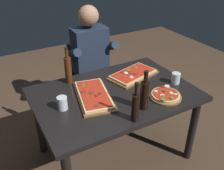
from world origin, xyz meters
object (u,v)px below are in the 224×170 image
(pizza_rectangular_front, at_px, (133,74))
(tumbler_near_camera, at_px, (176,79))
(tumbler_far_side, at_px, (62,104))
(diner_chair, at_px, (89,75))
(dining_table, at_px, (115,101))
(wine_bottle_dark, at_px, (145,94))
(oil_bottle_amber, at_px, (135,106))
(pizza_round_far, at_px, (166,95))
(pizza_rectangular_left, at_px, (94,95))
(seated_diner, at_px, (92,59))
(vinegar_bottle_green, at_px, (68,69))

(pizza_rectangular_front, height_order, tumbler_near_camera, tumbler_near_camera)
(tumbler_far_side, distance_m, diner_chair, 1.10)
(dining_table, distance_m, tumbler_near_camera, 0.61)
(wine_bottle_dark, distance_m, oil_bottle_amber, 0.18)
(pizza_round_far, xyz_separation_m, wine_bottle_dark, (-0.25, -0.04, 0.11))
(pizza_rectangular_left, relative_size, wine_bottle_dark, 1.75)
(oil_bottle_amber, xyz_separation_m, seated_diner, (0.19, 1.15, -0.12))
(dining_table, bearing_deg, pizza_rectangular_left, 174.14)
(seated_diner, bearing_deg, wine_bottle_dark, -92.32)
(pizza_rectangular_left, xyz_separation_m, tumbler_far_side, (-0.29, -0.03, 0.03))
(dining_table, height_order, wine_bottle_dark, wine_bottle_dark)
(wine_bottle_dark, xyz_separation_m, tumbler_far_side, (-0.57, 0.30, -0.08))
(dining_table, bearing_deg, vinegar_bottle_green, 128.19)
(pizza_round_far, bearing_deg, pizza_rectangular_left, 150.49)
(oil_bottle_amber, bearing_deg, wine_bottle_dark, 32.43)
(oil_bottle_amber, height_order, vinegar_bottle_green, vinegar_bottle_green)
(pizza_rectangular_front, relative_size, oil_bottle_amber, 1.69)
(diner_chair, bearing_deg, tumbler_near_camera, -65.43)
(pizza_round_far, relative_size, seated_diner, 0.20)
(wine_bottle_dark, bearing_deg, pizza_round_far, 7.94)
(tumbler_near_camera, bearing_deg, tumbler_far_side, 173.55)
(pizza_rectangular_left, xyz_separation_m, diner_chair, (0.32, 0.84, -0.27))
(dining_table, relative_size, tumbler_far_side, 12.86)
(tumbler_far_side, bearing_deg, pizza_round_far, -18.17)
(dining_table, xyz_separation_m, vinegar_bottle_green, (-0.29, 0.36, 0.23))
(pizza_round_far, relative_size, diner_chair, 0.31)
(dining_table, relative_size, seated_diner, 1.05)
(pizza_rectangular_front, height_order, pizza_rectangular_left, same)
(pizza_rectangular_front, xyz_separation_m, vinegar_bottle_green, (-0.60, 0.19, 0.12))
(vinegar_bottle_green, bearing_deg, tumbler_near_camera, -29.86)
(pizza_rectangular_front, bearing_deg, vinegar_bottle_green, 162.64)
(wine_bottle_dark, height_order, seated_diner, seated_diner)
(vinegar_bottle_green, bearing_deg, dining_table, -51.81)
(oil_bottle_amber, bearing_deg, tumbler_near_camera, 23.44)
(pizza_rectangular_front, bearing_deg, pizza_rectangular_left, -162.78)
(pizza_rectangular_left, relative_size, pizza_round_far, 2.14)
(dining_table, distance_m, diner_chair, 0.88)
(oil_bottle_amber, distance_m, tumbler_near_camera, 0.71)
(oil_bottle_amber, bearing_deg, diner_chair, 81.42)
(seated_diner, bearing_deg, pizza_round_far, -78.32)
(tumbler_far_side, bearing_deg, dining_table, 1.48)
(dining_table, bearing_deg, diner_chair, 81.58)
(vinegar_bottle_green, bearing_deg, pizza_round_far, -46.01)
(pizza_rectangular_left, bearing_deg, diner_chair, 68.85)
(tumbler_far_side, bearing_deg, tumbler_near_camera, -6.45)
(tumbler_near_camera, bearing_deg, dining_table, 167.08)
(pizza_rectangular_front, relative_size, pizza_round_far, 1.99)
(diner_chair, distance_m, seated_diner, 0.28)
(diner_chair, bearing_deg, pizza_rectangular_left, -111.15)
(dining_table, bearing_deg, pizza_round_far, -39.91)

